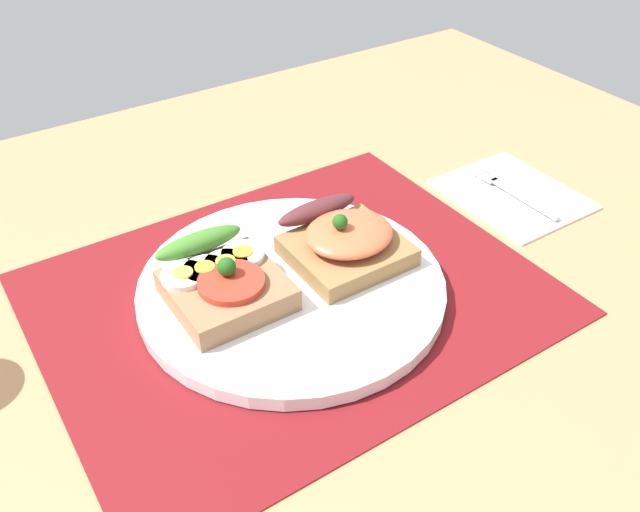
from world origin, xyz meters
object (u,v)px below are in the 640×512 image
sandwich_egg_tomato (222,281)px  napkin (512,194)px  plate (292,287)px  fork (509,189)px  sandwich_salmon (344,240)px

sandwich_egg_tomato → napkin: bearing=-1.1°
plate → fork: size_ratio=2.11×
sandwich_salmon → napkin: 22.97cm
sandwich_salmon → fork: size_ratio=0.83×
sandwich_egg_tomato → napkin: (34.61, -0.64, -2.91)cm
napkin → fork: 0.67cm
sandwich_egg_tomato → sandwich_salmon: sandwich_salmon is taller
sandwich_salmon → fork: bearing=2.2°
napkin → sandwich_egg_tomato: bearing=178.9°
sandwich_salmon → fork: (22.50, 0.86, -2.64)cm
plate → sandwich_salmon: sandwich_salmon is taller
napkin → fork: fork is taller
sandwich_egg_tomato → sandwich_salmon: bearing=-5.2°
sandwich_egg_tomato → plate: bearing=-15.1°
sandwich_egg_tomato → sandwich_salmon: size_ratio=1.00×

